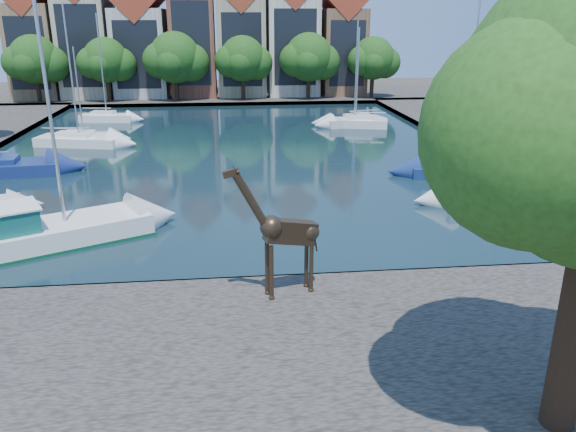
# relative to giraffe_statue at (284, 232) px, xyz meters

# --- Properties ---
(ground) EXTENTS (160.00, 160.00, 0.00)m
(ground) POSITION_rel_giraffe_statue_xyz_m (-1.69, 1.58, -2.83)
(ground) COLOR #38332B
(ground) RESTS_ON ground
(water_basin) EXTENTS (38.00, 50.00, 0.08)m
(water_basin) POSITION_rel_giraffe_statue_xyz_m (-1.69, 25.58, -2.79)
(water_basin) COLOR black
(water_basin) RESTS_ON ground
(near_quay) EXTENTS (50.00, 14.00, 0.50)m
(near_quay) POSITION_rel_giraffe_statue_xyz_m (-1.69, -5.42, -2.58)
(near_quay) COLOR #4F4A45
(near_quay) RESTS_ON ground
(far_quay) EXTENTS (60.00, 16.00, 0.50)m
(far_quay) POSITION_rel_giraffe_statue_xyz_m (-1.69, 57.58, -2.58)
(far_quay) COLOR #4F4A45
(far_quay) RESTS_ON ground
(right_quay) EXTENTS (14.00, 52.00, 0.50)m
(right_quay) POSITION_rel_giraffe_statue_xyz_m (23.31, 25.58, -2.58)
(right_quay) COLOR #4F4A45
(right_quay) RESTS_ON ground
(townhouse_west_end) EXTENTS (5.44, 9.18, 14.93)m
(townhouse_west_end) POSITION_rel_giraffe_statue_xyz_m (-24.69, 57.56, 4.53)
(townhouse_west_end) COLOR #88694A
(townhouse_west_end) RESTS_ON far_quay
(townhouse_west_mid) EXTENTS (5.94, 9.18, 16.79)m
(townhouse_west_mid) POSITION_rel_giraffe_statue_xyz_m (-18.69, 57.56, 5.41)
(townhouse_west_mid) COLOR #BCAE90
(townhouse_west_mid) RESTS_ON far_quay
(townhouse_west_inner) EXTENTS (6.43, 9.18, 15.15)m
(townhouse_west_inner) POSITION_rel_giraffe_statue_xyz_m (-12.19, 57.56, 4.52)
(townhouse_west_inner) COLOR beige
(townhouse_west_inner) RESTS_ON far_quay
(townhouse_center) EXTENTS (5.44, 9.18, 16.93)m
(townhouse_center) POSITION_rel_giraffe_statue_xyz_m (-5.69, 57.56, 5.54)
(townhouse_center) COLOR brown
(townhouse_center) RESTS_ON far_quay
(townhouse_east_inner) EXTENTS (5.94, 9.18, 15.79)m
(townhouse_east_inner) POSITION_rel_giraffe_statue_xyz_m (0.31, 57.56, 4.91)
(townhouse_east_inner) COLOR tan
(townhouse_east_inner) RESTS_ON far_quay
(townhouse_east_mid) EXTENTS (6.43, 9.18, 16.65)m
(townhouse_east_mid) POSITION_rel_giraffe_statue_xyz_m (6.81, 57.56, 5.28)
(townhouse_east_mid) COLOR beige
(townhouse_east_mid) RESTS_ON far_quay
(townhouse_east_end) EXTENTS (5.44, 9.18, 14.43)m
(townhouse_east_end) POSITION_rel_giraffe_statue_xyz_m (13.31, 57.56, 4.28)
(townhouse_east_end) COLOR brown
(townhouse_east_end) RESTS_ON far_quay
(far_tree_far_west) EXTENTS (7.28, 5.60, 7.68)m
(far_tree_far_west) POSITION_rel_giraffe_statue_xyz_m (-23.58, 52.07, 2.36)
(far_tree_far_west) COLOR #332114
(far_tree_far_west) RESTS_ON far_quay
(far_tree_west) EXTENTS (6.76, 5.20, 7.36)m
(far_tree_west) POSITION_rel_giraffe_statue_xyz_m (-15.59, 52.07, 2.25)
(far_tree_west) COLOR #332114
(far_tree_west) RESTS_ON far_quay
(far_tree_mid_west) EXTENTS (7.80, 6.00, 8.00)m
(far_tree_mid_west) POSITION_rel_giraffe_statue_xyz_m (-7.58, 52.07, 2.47)
(far_tree_mid_west) COLOR #332114
(far_tree_mid_west) RESTS_ON far_quay
(far_tree_mid_east) EXTENTS (7.02, 5.40, 7.52)m
(far_tree_mid_east) POSITION_rel_giraffe_statue_xyz_m (0.41, 52.07, 2.30)
(far_tree_mid_east) COLOR #332114
(far_tree_mid_east) RESTS_ON far_quay
(far_tree_east) EXTENTS (7.54, 5.80, 7.84)m
(far_tree_east) POSITION_rel_giraffe_statue_xyz_m (8.42, 52.07, 2.41)
(far_tree_east) COLOR #332114
(far_tree_east) RESTS_ON far_quay
(far_tree_far_east) EXTENTS (6.76, 5.20, 7.36)m
(far_tree_far_east) POSITION_rel_giraffe_statue_xyz_m (16.41, 52.07, 2.25)
(far_tree_far_east) COLOR #332114
(far_tree_far_east) RESTS_ON far_quay
(giraffe_statue) EXTENTS (3.26, 1.28, 4.73)m
(giraffe_statue) POSITION_rel_giraffe_statue_xyz_m (0.00, 0.00, 0.00)
(giraffe_statue) COLOR #34261A
(giraffe_statue) RESTS_ON near_quay
(motorsailer) EXTENTS (9.78, 6.84, 10.39)m
(motorsailer) POSITION_rel_giraffe_statue_xyz_m (-10.51, 6.38, -1.95)
(motorsailer) COLOR silver
(motorsailer) RESTS_ON water_basin
(sailboat_left_c) EXTENTS (7.10, 3.90, 10.79)m
(sailboat_left_c) POSITION_rel_giraffe_statue_xyz_m (-13.69, 28.49, -2.18)
(sailboat_left_c) COLOR white
(sailboat_left_c) RESTS_ON water_basin
(sailboat_left_d) EXTENTS (5.51, 2.20, 7.61)m
(sailboat_left_d) POSITION_rel_giraffe_statue_xyz_m (-13.69, 30.02, -2.27)
(sailboat_left_d) COLOR silver
(sailboat_left_d) RESTS_ON water_basin
(sailboat_left_e) EXTENTS (5.32, 2.42, 10.23)m
(sailboat_left_e) POSITION_rel_giraffe_statue_xyz_m (-13.69, 39.89, -2.16)
(sailboat_left_e) COLOR white
(sailboat_left_e) RESTS_ON water_basin
(sailboat_right_a) EXTENTS (7.23, 2.80, 10.24)m
(sailboat_right_a) POSITION_rel_giraffe_statue_xyz_m (13.31, 10.68, -2.19)
(sailboat_right_a) COLOR white
(sailboat_right_a) RESTS_ON water_basin
(sailboat_right_b) EXTENTS (7.00, 3.13, 11.40)m
(sailboat_right_b) POSITION_rel_giraffe_statue_xyz_m (13.31, 16.23, -2.22)
(sailboat_right_b) COLOR navy
(sailboat_right_b) RESTS_ON water_basin
(sailboat_right_c) EXTENTS (6.04, 3.33, 9.56)m
(sailboat_right_c) POSITION_rel_giraffe_statue_xyz_m (10.31, 34.93, -2.15)
(sailboat_right_c) COLOR silver
(sailboat_right_c) RESTS_ON water_basin
(sailboat_right_d) EXTENTS (6.22, 3.53, 8.99)m
(sailboat_right_d) POSITION_rel_giraffe_statue_xyz_m (10.31, 34.29, -2.17)
(sailboat_right_d) COLOR silver
(sailboat_right_d) RESTS_ON water_basin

